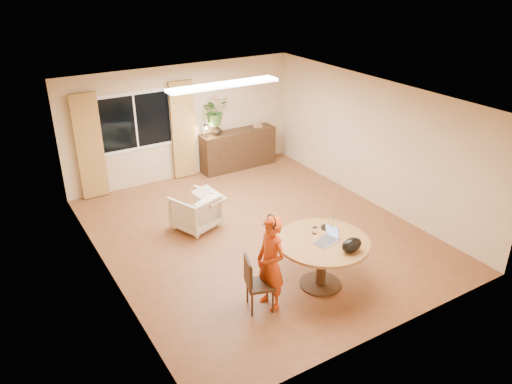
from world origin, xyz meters
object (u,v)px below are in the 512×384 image
Objects in this scene: dining_table at (322,250)px; dining_chair at (260,283)px; armchair at (195,211)px; sideboard at (238,149)px; child at (271,263)px.

dining_chair is at bearing 179.10° from dining_table.
armchair is 3.10m from sideboard.
dining_table is at bearing 87.56° from armchair.
armchair is at bearing 172.11° from child.
dining_chair is (-1.12, 0.02, -0.20)m from dining_table.
child is (0.17, -0.02, 0.29)m from dining_chair.
child is (-0.95, -0.01, 0.09)m from dining_table.
dining_table is at bearing -104.76° from sideboard.
sideboard is (2.24, 4.92, -0.26)m from child.
dining_chair reaches higher than armchair.
armchair is 0.41× the size of sideboard.
dining_chair reaches higher than dining_table.
child is at bearing 9.83° from dining_chair.
child is at bearing -114.48° from sideboard.
child reaches higher than armchair.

